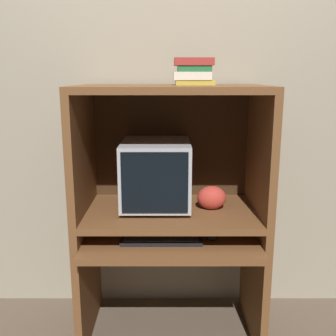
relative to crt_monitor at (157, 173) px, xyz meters
name	(u,v)px	position (x,y,z in m)	size (l,w,h in m)	color
wall_back	(172,106)	(0.08, 0.30, 0.35)	(6.00, 0.06, 2.60)	gray
desk_base	(172,271)	(0.08, -0.11, -0.54)	(1.00, 0.66, 0.63)	brown
desk_monitor_shelf	(173,214)	(0.08, -0.05, -0.22)	(1.00, 0.59, 0.12)	brown
hutch_upper	(173,129)	(0.08, -0.02, 0.25)	(1.00, 0.59, 0.68)	brown
crt_monitor	(157,173)	(0.00, 0.00, 0.00)	(0.38, 0.44, 0.37)	#B2B2B7
keyboard	(163,239)	(0.03, -0.22, -0.30)	(0.42, 0.14, 0.03)	black
mouse	(213,238)	(0.30, -0.20, -0.30)	(0.06, 0.04, 0.03)	black
snack_bag	(213,198)	(0.31, -0.04, -0.13)	(0.16, 0.12, 0.13)	#BC382D
book_stack	(195,72)	(0.20, 0.03, 0.55)	(0.22, 0.16, 0.14)	gold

